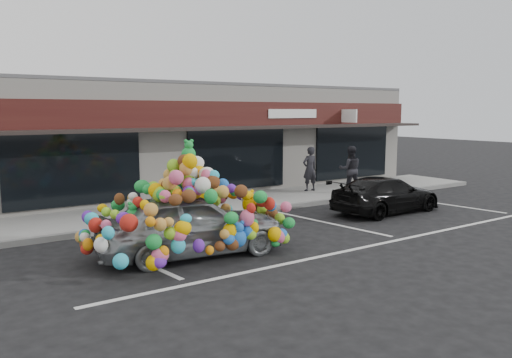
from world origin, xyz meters
TOP-DOWN VIEW (x-y plane):
  - ground at (0.00, 0.00)m, footprint 90.00×90.00m
  - shop_building at (0.00, 8.44)m, footprint 24.00×7.20m
  - sidewalk at (0.00, 4.00)m, footprint 26.00×3.00m
  - kerb at (0.00, 2.50)m, footprint 26.00×0.18m
  - parking_stripe_left at (-3.20, 0.20)m, footprint 0.73×4.37m
  - parking_stripe_mid at (2.80, 0.20)m, footprint 0.73×4.37m
  - parking_stripe_right at (8.20, 0.20)m, footprint 0.73×4.37m
  - lane_line at (2.00, -2.30)m, footprint 14.00×0.12m
  - toy_car at (-1.99, -0.57)m, footprint 3.06×4.72m
  - black_sedan at (5.38, 0.27)m, footprint 1.73×4.05m
  - pedestrian_a at (5.60, 4.34)m, footprint 0.66×0.45m
  - pedestrian_b at (6.64, 3.19)m, footprint 1.09×1.03m

SIDE VIEW (x-z plane):
  - ground at x=0.00m, z-range 0.00..0.00m
  - parking_stripe_left at x=-3.20m, z-range 0.00..0.01m
  - parking_stripe_mid at x=2.80m, z-range 0.00..0.01m
  - parking_stripe_right at x=8.20m, z-range 0.00..0.01m
  - lane_line at x=2.00m, z-range 0.00..0.01m
  - sidewalk at x=0.00m, z-range 0.00..0.15m
  - kerb at x=0.00m, z-range -0.01..0.15m
  - black_sedan at x=5.38m, z-range 0.00..1.17m
  - toy_car at x=-1.99m, z-range -0.42..2.20m
  - pedestrian_a at x=5.60m, z-range 0.15..1.88m
  - pedestrian_b at x=6.64m, z-range 0.15..1.94m
  - shop_building at x=0.00m, z-range 0.01..4.32m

